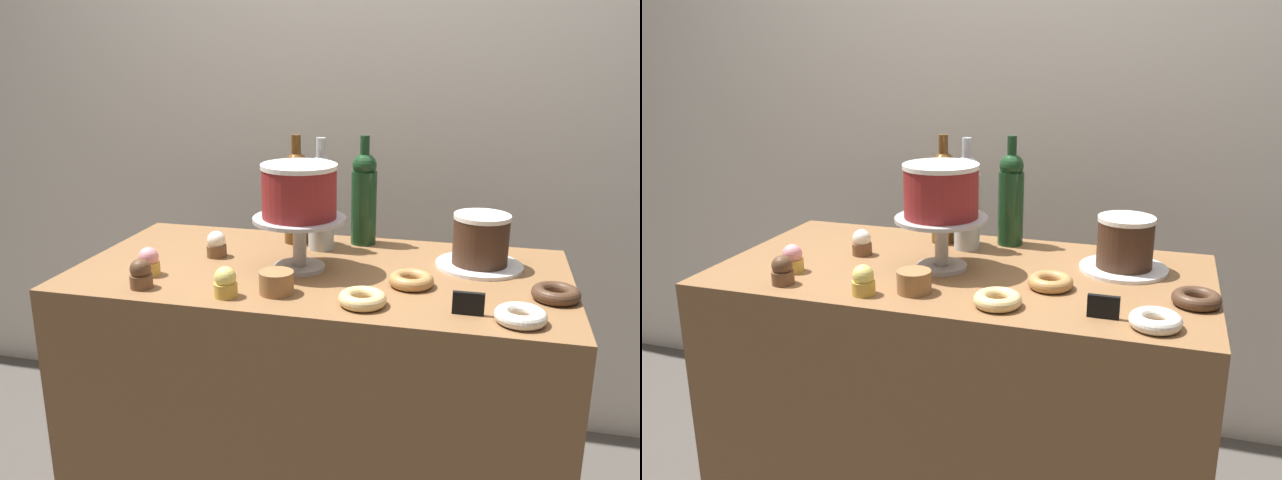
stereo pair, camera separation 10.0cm
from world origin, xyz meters
The scene contains 19 objects.
back_wall centered at (0.00, 0.91, 1.30)m, with size 6.00×0.05×2.60m.
display_counter centered at (0.00, 0.00, 0.45)m, with size 1.30×0.66×0.91m.
cake_stand_pedestal centered at (-0.05, -0.02, 1.00)m, with size 0.25×0.25×0.14m.
white_layer_cake centered at (-0.05, -0.02, 1.12)m, with size 0.20×0.20×0.14m.
silver_serving_platter centered at (0.41, 0.12, 0.91)m, with size 0.23×0.23×0.01m.
chocolate_round_cake centered at (0.41, 0.12, 0.98)m, with size 0.15×0.15×0.14m.
wine_bottle_green centered at (0.07, 0.26, 1.05)m, with size 0.08×0.08×0.33m.
wine_bottle_amber centered at (-0.13, 0.23, 1.05)m, with size 0.08×0.08×0.33m.
wine_bottle_clear centered at (-0.04, 0.18, 1.05)m, with size 0.08×0.08×0.33m.
cupcake_strawberry centered at (-0.42, -0.16, 0.94)m, with size 0.06×0.06×0.07m.
cupcake_lemon centered at (-0.17, -0.25, 0.94)m, with size 0.06×0.06×0.07m.
cupcake_vanilla centered at (-0.31, 0.03, 0.94)m, with size 0.06×0.06×0.07m.
cupcake_chocolate centered at (-0.39, -0.25, 0.94)m, with size 0.06×0.06×0.07m.
donut_glazed centered at (0.16, -0.23, 0.92)m, with size 0.11×0.11×0.03m.
donut_chocolate centered at (0.59, -0.08, 0.92)m, with size 0.11×0.11×0.03m.
donut_sugar centered at (0.51, -0.24, 0.92)m, with size 0.11×0.11×0.03m.
donut_maple centered at (0.25, -0.07, 0.92)m, with size 0.11×0.11×0.03m.
cookie_stack centered at (-0.06, -0.20, 0.93)m, with size 0.08×0.08×0.05m.
price_sign_chalkboard centered at (0.39, -0.22, 0.93)m, with size 0.07×0.01×0.05m.
Camera 1 is at (0.41, -1.61, 1.47)m, focal length 36.81 mm.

